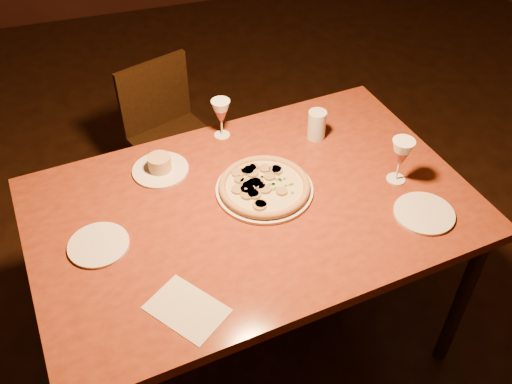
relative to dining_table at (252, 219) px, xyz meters
name	(u,v)px	position (x,y,z in m)	size (l,w,h in m)	color
floor	(309,321)	(0.27, -0.01, -0.76)	(7.00, 7.00, 0.00)	black
dining_table	(252,219)	(0.00, 0.00, 0.00)	(1.67, 1.18, 0.84)	brown
chair_far	(170,132)	(-0.14, 1.02, -0.30)	(0.51, 0.51, 0.82)	black
pizza_plate	(264,187)	(0.06, 0.05, 0.09)	(0.36, 0.36, 0.04)	silver
ramekin_saucer	(160,166)	(-0.28, 0.28, 0.10)	(0.21, 0.21, 0.07)	silver
wine_glass_far	(221,119)	(0.00, 0.42, 0.16)	(0.08, 0.08, 0.17)	#A44744
wine_glass_right	(400,161)	(0.55, -0.03, 0.16)	(0.08, 0.08, 0.18)	#A44744
water_tumbler	(317,125)	(0.36, 0.30, 0.14)	(0.07, 0.07, 0.12)	silver
side_plate_left	(99,245)	(-0.55, -0.04, 0.08)	(0.20, 0.20, 0.01)	silver
side_plate_near	(424,213)	(0.56, -0.23, 0.08)	(0.21, 0.21, 0.01)	silver
menu_card	(187,309)	(-0.32, -0.37, 0.07)	(0.16, 0.23, 0.00)	beige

